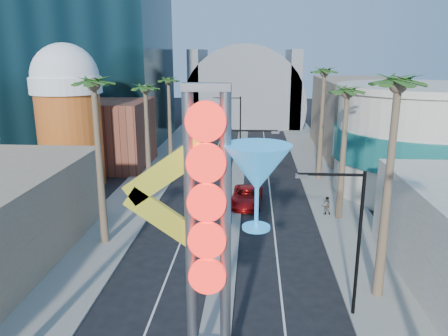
# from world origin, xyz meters

# --- Properties ---
(sidewalk_west) EXTENTS (5.00, 100.00, 0.15)m
(sidewalk_west) POSITION_xyz_m (-9.50, 35.00, 0.07)
(sidewalk_west) COLOR gray
(sidewalk_west) RESTS_ON ground
(sidewalk_east) EXTENTS (5.00, 100.00, 0.15)m
(sidewalk_east) POSITION_xyz_m (9.50, 35.00, 0.07)
(sidewalk_east) COLOR gray
(sidewalk_east) RESTS_ON ground
(median) EXTENTS (1.60, 84.00, 0.15)m
(median) POSITION_xyz_m (0.00, 38.00, 0.07)
(median) COLOR gray
(median) RESTS_ON ground
(brick_filler_west) EXTENTS (10.00, 10.00, 8.00)m
(brick_filler_west) POSITION_xyz_m (-16.00, 38.00, 4.00)
(brick_filler_west) COLOR brown
(brick_filler_west) RESTS_ON ground
(filler_east) EXTENTS (10.00, 20.00, 10.00)m
(filler_east) POSITION_xyz_m (16.00, 48.00, 5.00)
(filler_east) COLOR #9B8464
(filler_east) RESTS_ON ground
(beer_mug) EXTENTS (7.00, 7.00, 14.50)m
(beer_mug) POSITION_xyz_m (-17.00, 30.00, 7.84)
(beer_mug) COLOR #C7511A
(beer_mug) RESTS_ON ground
(turquoise_building) EXTENTS (16.60, 16.60, 10.60)m
(turquoise_building) POSITION_xyz_m (18.00, 30.00, 5.25)
(turquoise_building) COLOR #BEB9A0
(turquoise_building) RESTS_ON ground
(canopy) EXTENTS (22.00, 16.00, 22.00)m
(canopy) POSITION_xyz_m (0.00, 72.00, 4.31)
(canopy) COLOR slate
(canopy) RESTS_ON ground
(neon_sign) EXTENTS (6.53, 2.60, 12.55)m
(neon_sign) POSITION_xyz_m (0.82, 2.96, 7.31)
(neon_sign) COLOR gray
(neon_sign) RESTS_ON ground
(streetlight_0) EXTENTS (3.79, 0.25, 8.00)m
(streetlight_0) POSITION_xyz_m (0.55, 20.00, 4.88)
(streetlight_0) COLOR black
(streetlight_0) RESTS_ON ground
(streetlight_1) EXTENTS (3.79, 0.25, 8.00)m
(streetlight_1) POSITION_xyz_m (-0.55, 44.00, 4.88)
(streetlight_1) COLOR black
(streetlight_1) RESTS_ON ground
(streetlight_2) EXTENTS (3.45, 0.25, 8.00)m
(streetlight_2) POSITION_xyz_m (6.72, 8.00, 4.83)
(streetlight_2) COLOR black
(streetlight_2) RESTS_ON ground
(palm_1) EXTENTS (2.40, 2.40, 12.70)m
(palm_1) POSITION_xyz_m (-9.00, 16.00, 10.82)
(palm_1) COLOR brown
(palm_1) RESTS_ON ground
(palm_2) EXTENTS (2.40, 2.40, 11.20)m
(palm_2) POSITION_xyz_m (-9.00, 30.00, 9.48)
(palm_2) COLOR brown
(palm_2) RESTS_ON ground
(palm_3) EXTENTS (2.40, 2.40, 11.20)m
(palm_3) POSITION_xyz_m (-9.00, 42.00, 9.48)
(palm_3) COLOR brown
(palm_3) RESTS_ON ground
(palm_5) EXTENTS (2.40, 2.40, 13.20)m
(palm_5) POSITION_xyz_m (9.00, 10.00, 11.27)
(palm_5) COLOR brown
(palm_5) RESTS_ON ground
(palm_6) EXTENTS (2.40, 2.40, 11.70)m
(palm_6) POSITION_xyz_m (9.00, 22.00, 9.93)
(palm_6) COLOR brown
(palm_6) RESTS_ON ground
(palm_7) EXTENTS (2.40, 2.40, 12.70)m
(palm_7) POSITION_xyz_m (9.00, 34.00, 10.82)
(palm_7) COLOR brown
(palm_7) RESTS_ON ground
(red_pickup) EXTENTS (3.11, 6.02, 1.62)m
(red_pickup) POSITION_xyz_m (1.20, 25.00, 0.81)
(red_pickup) COLOR #B10D0F
(red_pickup) RESTS_ON ground
(pedestrian_b) EXTENTS (0.80, 0.64, 1.55)m
(pedestrian_b) POSITION_xyz_m (8.07, 22.75, 0.93)
(pedestrian_b) COLOR gray
(pedestrian_b) RESTS_ON sidewalk_east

